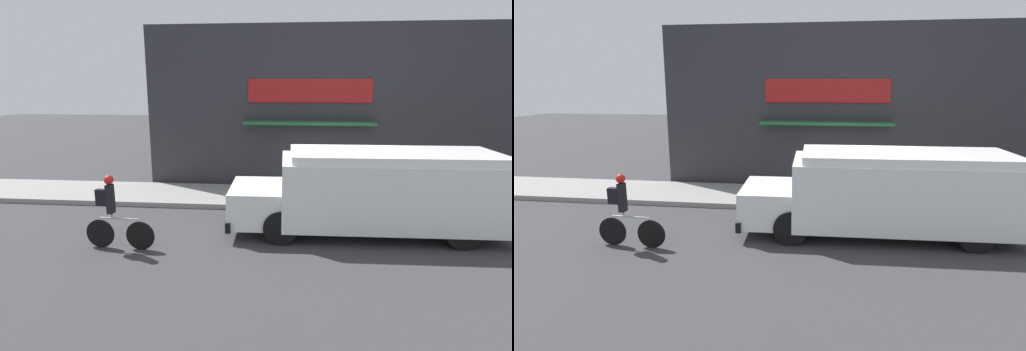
{
  "view_description": "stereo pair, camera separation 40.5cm",
  "coord_description": "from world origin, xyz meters",
  "views": [
    {
      "loc": [
        -1.3,
        -11.08,
        3.62
      ],
      "look_at": [
        -2.35,
        -0.2,
        1.1
      ],
      "focal_mm": 28.0,
      "sensor_mm": 36.0,
      "label": 1
    },
    {
      "loc": [
        -0.9,
        -11.04,
        3.62
      ],
      "look_at": [
        -2.35,
        -0.2,
        1.1
      ],
      "focal_mm": 28.0,
      "sensor_mm": 36.0,
      "label": 2
    }
  ],
  "objects": [
    {
      "name": "school_bus",
      "position": [
        0.72,
        -1.42,
        1.08
      ],
      "size": [
        6.63,
        2.67,
        2.04
      ],
      "rotation": [
        0.0,
        0.0,
        0.03
      ],
      "color": "white",
      "rests_on": "ground_plane"
    },
    {
      "name": "sidewalk",
      "position": [
        0.0,
        1.22,
        0.08
      ],
      "size": [
        28.0,
        2.43,
        0.15
      ],
      "color": "gray",
      "rests_on": "ground_plane"
    },
    {
      "name": "trash_bin",
      "position": [
        1.6,
        1.34,
        0.54
      ],
      "size": [
        0.61,
        0.61,
        0.78
      ],
      "color": "#2D5138",
      "rests_on": "sidewalk"
    },
    {
      "name": "cyclist",
      "position": [
        -5.26,
        -3.01,
        0.82
      ],
      "size": [
        1.61,
        0.21,
        1.69
      ],
      "rotation": [
        0.0,
        0.0,
        -0.05
      ],
      "color": "black",
      "rests_on": "ground_plane"
    },
    {
      "name": "ground_plane",
      "position": [
        0.0,
        0.0,
        0.0
      ],
      "size": [
        70.0,
        70.0,
        0.0
      ],
      "primitive_type": "plane",
      "color": "#38383A"
    },
    {
      "name": "storefront",
      "position": [
        -0.03,
        2.7,
        2.78
      ],
      "size": [
        12.84,
        0.82,
        5.56
      ],
      "color": "#2D2D33",
      "rests_on": "ground_plane"
    }
  ]
}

